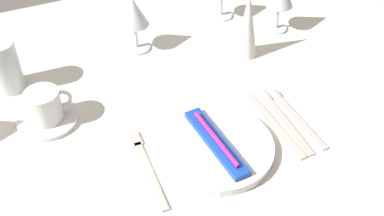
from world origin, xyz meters
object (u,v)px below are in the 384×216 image
toothbrush_package (216,142)px  coffee_cup_left (45,105)px  spoon_dessert (290,110)px  wine_glass_right (134,15)px  fork_outer (147,165)px  dinner_knife (276,126)px  napkin_folded (247,25)px  spoon_soup (279,113)px  drink_tumbler (5,69)px  dinner_plate (216,147)px

toothbrush_package → coffee_cup_left: coffee_cup_left is taller
spoon_dessert → wine_glass_right: size_ratio=1.47×
fork_outer → dinner_knife: same height
toothbrush_package → wine_glass_right: wine_glass_right is taller
napkin_folded → spoon_soup: bearing=-99.9°
dinner_knife → wine_glass_right: 0.46m
spoon_dessert → spoon_soup: bearing=176.9°
fork_outer → drink_tumbler: bearing=120.0°
drink_tumbler → fork_outer: bearing=-60.0°
dinner_plate → wine_glass_right: size_ratio=1.66×
dinner_knife → wine_glass_right: size_ratio=1.51×
dinner_knife → spoon_dessert: bearing=29.3°
spoon_dessert → wine_glass_right: bearing=122.0°
spoon_soup → wine_glass_right: 0.44m
fork_outer → spoon_soup: spoon_soup is taller
toothbrush_package → coffee_cup_left: (-0.30, 0.23, 0.02)m
dinner_knife → toothbrush_package: bearing=-177.1°
dinner_plate → napkin_folded: size_ratio=1.37×
fork_outer → spoon_soup: size_ratio=0.98×
fork_outer → napkin_folded: (0.37, 0.26, 0.09)m
drink_tumbler → napkin_folded: 0.59m
fork_outer → spoon_dessert: (0.35, 0.02, 0.00)m
spoon_dessert → drink_tumbler: 0.67m
spoon_dessert → drink_tumbler: bearing=148.5°
dinner_plate → fork_outer: bearing=173.1°
toothbrush_package → dinner_plate: bearing=-88.2°
wine_glass_right → spoon_soup: bearing=-61.0°
spoon_soup → napkin_folded: bearing=80.1°
dinner_plate → spoon_dessert: dinner_plate is taller
dinner_knife → spoon_soup: spoon_soup is taller
dinner_knife → drink_tumbler: (-0.51, 0.38, 0.05)m
fork_outer → wine_glass_right: bearing=73.5°
spoon_soup → toothbrush_package: bearing=-167.1°
wine_glass_right → napkin_folded: bearing=-29.4°
toothbrush_package → spoon_soup: size_ratio=0.95×
wine_glass_right → coffee_cup_left: bearing=-145.6°
toothbrush_package → dinner_knife: size_ratio=0.96×
spoon_dessert → drink_tumbler: size_ratio=1.69×
dinner_plate → coffee_cup_left: coffee_cup_left is taller
dinner_plate → dinner_knife: 0.15m
dinner_plate → toothbrush_package: size_ratio=1.15×
spoon_dessert → dinner_plate: bearing=-169.2°
spoon_soup → spoon_dessert: same height
wine_glass_right → drink_tumbler: 0.34m
dinner_plate → toothbrush_package: toothbrush_package is taller
toothbrush_package → dinner_knife: (0.15, 0.01, -0.02)m
spoon_dessert → wine_glass_right: 0.46m
fork_outer → coffee_cup_left: coffee_cup_left is taller
fork_outer → wine_glass_right: 0.43m
spoon_dessert → coffee_cup_left: bearing=159.3°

